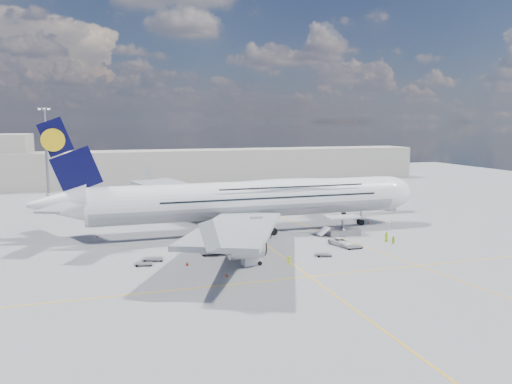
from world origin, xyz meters
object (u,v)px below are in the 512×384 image
object	(u,v)px
light_mast	(47,159)
crew_van	(386,237)
baggage_tug	(252,260)
cone_wing_right_inner	(187,264)
cargo_loader	(342,228)
service_van	(341,242)
cone_nose	(368,222)
airliner	(251,199)
crew_wing	(236,250)
catering_truck_outer	(158,203)
cone_wing_left_inner	(191,218)
dolly_row_c	(189,242)
crew_nose	(392,223)
jet_bridge	(356,186)
catering_truck_inner	(214,207)
dolly_row_a	(143,264)
dolly_row_b	(211,248)
crew_loader	(393,241)
cone_wing_left_outer	(174,208)
cone_wing_right_outer	(227,275)
dolly_nose_near	(354,247)
dolly_nose_far	(323,254)
crew_tug	(290,261)
cone_tail	(97,236)
dolly_back	(153,259)

from	to	relation	value
light_mast	crew_van	xyz separation A→B (m)	(62.12, -49.74, -12.28)
baggage_tug	cone_wing_right_inner	bearing A→B (deg)	154.97
cargo_loader	crew_van	distance (m)	9.30
service_van	cone_nose	distance (m)	21.76
airliner	crew_wing	size ratio (longest dim) A/B	53.03
catering_truck_outer	cone_wing_left_inner	distance (m)	16.43
dolly_row_c	crew_nose	world-z (taller)	dolly_row_c
airliner	dolly_row_c	size ratio (longest dim) A/B	25.24
jet_bridge	catering_truck_inner	xyz separation A→B (m)	(-32.07, 11.42, -5.21)
airliner	cone_wing_left_inner	bearing A→B (deg)	117.36
dolly_row_a	dolly_row_b	size ratio (longest dim) A/B	0.82
crew_wing	baggage_tug	bearing A→B (deg)	-143.20
baggage_tug	cargo_loader	bearing A→B (deg)	24.12
dolly_row_b	crew_loader	xyz separation A→B (m)	(32.59, -3.86, -0.30)
catering_truck_outer	cone_wing_left_outer	size ratio (longest dim) A/B	12.53
catering_truck_outer	cone_wing_right_outer	xyz separation A→B (m)	(3.03, -58.86, -1.55)
dolly_nose_near	cone_wing_right_outer	xyz separation A→B (m)	(-25.15, -8.89, -0.08)
airliner	catering_truck_inner	distance (m)	23.10
cargo_loader	crew_van	xyz separation A→B (m)	(5.31, -7.63, -0.32)
crew_wing	airliner	bearing A→B (deg)	6.33
cargo_loader	baggage_tug	size ratio (longest dim) A/B	2.65
crew_van	cone_wing_left_inner	bearing A→B (deg)	0.79
airliner	dolly_nose_far	bearing A→B (deg)	-72.95
dolly_row_c	cone_wing_right_outer	distance (m)	18.32
cargo_loader	dolly_nose_near	xyz separation A→B (m)	(-3.01, -10.44, -0.91)
dolly_nose_far	crew_van	size ratio (longest dim) A/B	1.57
dolly_row_c	service_van	size ratio (longest dim) A/B	0.63
dolly_row_b	cone_wing_left_outer	xyz separation A→B (m)	(0.61, 46.34, -0.90)
baggage_tug	catering_truck_inner	size ratio (longest dim) A/B	0.52
cone_nose	dolly_row_c	bearing A→B (deg)	-167.19
crew_nose	crew_tug	xyz separation A→B (m)	(-31.06, -20.45, 0.02)
catering_truck_inner	crew_van	world-z (taller)	catering_truck_inner
jet_bridge	catering_truck_inner	bearing A→B (deg)	160.40
cargo_loader	crew_nose	xyz separation A→B (m)	(13.41, 3.33, -0.45)
baggage_tug	cone_tail	distance (m)	35.14
light_mast	crew_wing	world-z (taller)	light_mast
light_mast	cone_nose	bearing A→B (deg)	-26.68
cone_tail	cone_wing_left_outer	bearing A→B (deg)	55.92
cone_nose	cone_wing_right_outer	size ratio (longest dim) A/B	0.88
dolly_nose_near	cone_wing_left_outer	distance (m)	55.53
dolly_back	dolly_nose_far	distance (m)	27.76
dolly_row_a	cone_wing_left_outer	bearing A→B (deg)	86.97
cone_wing_right_inner	cone_tail	bearing A→B (deg)	119.01
cone_wing_right_outer	jet_bridge	bearing A→B (deg)	42.25
airliner	dolly_nose_far	distance (m)	22.50
catering_truck_inner	cone_wing_left_inner	world-z (taller)	catering_truck_inner
dolly_row_c	crew_nose	size ratio (longest dim) A/B	1.97
crew_van	cone_nose	bearing A→B (deg)	-62.02
crew_loader	dolly_nose_far	bearing A→B (deg)	-115.23
catering_truck_outer	crew_loader	bearing A→B (deg)	-31.36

